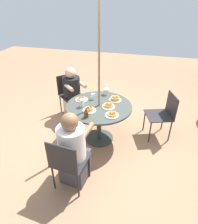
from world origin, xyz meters
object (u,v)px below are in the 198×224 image
Objects in this scene: pancake_plate_a at (108,106)px; coffee_cup at (106,92)px; drinking_glass_b at (93,97)px; pancake_plate_b at (112,115)px; pancake_plate_e at (115,99)px; patio_table at (99,111)px; diner_south at (73,152)px; pancake_plate_c at (89,110)px; patio_chair_north at (163,113)px; patio_chair_east at (69,92)px; diner_east at (73,95)px; drinking_glass_a at (82,103)px; patio_chair_south at (67,161)px; syrup_bottle at (86,114)px; pancake_plate_d at (81,99)px.

coffee_cup is (-0.45, -0.14, 0.04)m from pancake_plate_a.
pancake_plate_b is at bearing 43.77° from drinking_glass_b.
coffee_cup is at bearing -132.83° from pancake_plate_e.
diner_south is at bearing -5.97° from patio_table.
coffee_cup is (-0.65, 0.14, 0.04)m from pancake_plate_c.
diner_south reaches higher than pancake_plate_b.
patio_chair_north is 2.02m from patio_chair_east.
patio_chair_east reaches higher than pancake_plate_c.
diner_east reaches higher than drinking_glass_a.
patio_chair_north is at bearing 123.03° from diner_east.
patio_chair_south is at bearing -14.20° from pancake_plate_a.
patio_table is at bearing -43.54° from pancake_plate_e.
syrup_bottle reaches higher than patio_table.
pancake_plate_e is (-1.41, 0.36, 0.24)m from patio_chair_south.
syrup_bottle is at bearing -8.33° from coffee_cup.
patio_chair_east is at bearing -115.56° from pancake_plate_e.
drinking_glass_a is at bearing 21.24° from pancake_plate_d.
patio_table is 1.01m from diner_east.
pancake_plate_c is (0.20, -0.28, -0.00)m from pancake_plate_a.
coffee_cup is at bearing 130.68° from pancake_plate_d.
pancake_plate_e is (-0.26, 0.06, 0.01)m from pancake_plate_a.
drinking_glass_a is at bearing -105.84° from pancake_plate_b.
patio_table is 0.46m from syrup_bottle.
drinking_glass_b is (-1.18, -0.05, 0.25)m from diner_south.
pancake_plate_e is 1.58× the size of drinking_glass_a.
pancake_plate_d is at bearing -103.50° from pancake_plate_a.
patio_chair_north reaches higher than pancake_plate_c.
patio_chair_south reaches higher than pancake_plate_a.
patio_chair_north is 7.45× the size of coffee_cup.
pancake_plate_d is (-0.33, -0.25, -0.00)m from pancake_plate_c.
pancake_plate_b is (0.93, 1.03, 0.24)m from diner_east.
coffee_cup is (-0.44, 0.03, 0.17)m from patio_table.
patio_chair_east is 1.33m from pancake_plate_a.
drinking_glass_a is 0.32m from drinking_glass_b.
pancake_plate_d is at bearing -153.82° from syrup_bottle.
pancake_plate_c reaches higher than pancake_plate_b.
patio_chair_north is 1.47m from syrup_bottle.
patio_chair_south is at bearing -14.13° from pancake_plate_e.
patio_chair_east is 6.17× the size of drinking_glass_a.
patio_chair_north and patio_chair_south have the same top height.
pancake_plate_b is 0.52m from pancake_plate_e.
pancake_plate_d is at bearing -68.02° from drinking_glass_b.
patio_chair_north reaches higher than drinking_glass_b.
pancake_plate_d is (0.67, 0.52, 0.23)m from patio_chair_east.
drinking_glass_a reaches higher than coffee_cup.
patio_chair_north is 1.38m from pancake_plate_c.
pancake_plate_c is at bearing 7.01° from drinking_glass_b.
pancake_plate_a is at bearing 102.72° from drinking_glass_a.
pancake_plate_e is at bearing 125.73° from drinking_glass_a.
patio_chair_south is (1.83, 0.63, 0.01)m from diner_east.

